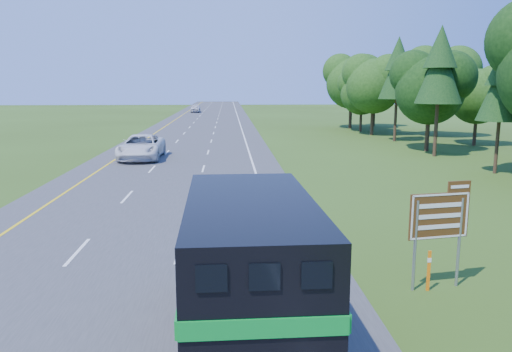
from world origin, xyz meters
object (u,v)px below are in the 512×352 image
object	(u,v)px
white_suv	(141,147)
exit_sign	(440,220)
horse_truck	(248,267)
far_car	(195,108)

from	to	relation	value
white_suv	exit_sign	bearing A→B (deg)	-64.43
exit_sign	horse_truck	bearing A→B (deg)	-160.39
horse_truck	exit_sign	world-z (taller)	horse_truck
white_suv	exit_sign	xyz separation A→B (m)	(13.19, -27.07, 1.08)
horse_truck	exit_sign	bearing A→B (deg)	28.14
white_suv	far_car	xyz separation A→B (m)	(-0.07, 70.58, -0.08)
white_suv	exit_sign	world-z (taller)	exit_sign
white_suv	far_car	bearing A→B (deg)	89.66
far_car	white_suv	bearing A→B (deg)	-91.17
horse_truck	white_suv	size ratio (longest dim) A/B	1.18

